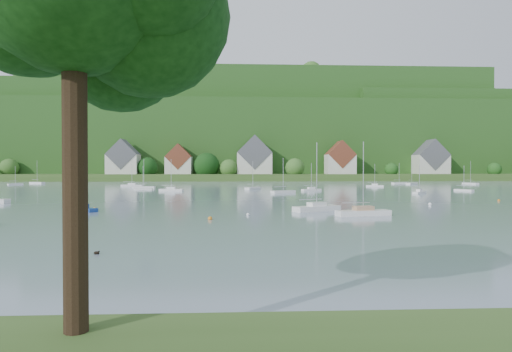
# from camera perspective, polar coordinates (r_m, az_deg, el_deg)

# --- Properties ---
(ground) EXTENTS (600.00, 600.00, 0.00)m
(ground) POSITION_cam_1_polar(r_m,az_deg,el_deg) (21.68, 9.54, -14.17)
(ground) COLOR slate
(ground) RESTS_ON ground
(far_shore_strip) EXTENTS (600.00, 60.00, 3.00)m
(far_shore_strip) POSITION_cam_1_polar(r_m,az_deg,el_deg) (220.52, -1.67, -0.08)
(far_shore_strip) COLOR #34531F
(far_shore_strip) RESTS_ON ground
(forested_ridge) EXTENTS (620.00, 181.22, 69.89)m
(forested_ridge) POSITION_cam_1_polar(r_m,az_deg,el_deg) (289.55, -1.87, 4.41)
(forested_ridge) COLOR #1A4616
(forested_ridge) RESTS_ON ground
(village_building_0) EXTENTS (14.00, 10.40, 16.00)m
(village_building_0) POSITION_cam_1_polar(r_m,az_deg,el_deg) (213.53, -16.53, 1.99)
(village_building_0) COLOR beige
(village_building_0) RESTS_ON far_shore_strip
(village_building_1) EXTENTS (12.00, 9.36, 14.00)m
(village_building_1) POSITION_cam_1_polar(r_m,az_deg,el_deg) (211.00, -9.79, 1.82)
(village_building_1) COLOR beige
(village_building_1) RESTS_ON far_shore_strip
(village_building_2) EXTENTS (16.00, 11.44, 18.00)m
(village_building_2) POSITION_cam_1_polar(r_m,az_deg,el_deg) (208.70, -0.23, 2.26)
(village_building_2) COLOR beige
(village_building_2) RESTS_ON far_shore_strip
(village_building_3) EXTENTS (13.00, 10.40, 15.50)m
(village_building_3) POSITION_cam_1_polar(r_m,az_deg,el_deg) (212.32, 10.65, 2.00)
(village_building_3) COLOR beige
(village_building_3) RESTS_ON far_shore_strip
(village_building_4) EXTENTS (15.00, 10.40, 16.50)m
(village_building_4) POSITION_cam_1_polar(r_m,az_deg,el_deg) (230.71, 21.35, 1.91)
(village_building_4) COLOR beige
(village_building_4) RESTS_ON far_shore_strip
(near_sailboat_1) EXTENTS (4.70, 3.90, 6.50)m
(near_sailboat_1) POSITION_cam_1_polar(r_m,az_deg,el_deg) (63.20, -21.26, -3.86)
(near_sailboat_1) COLOR navy
(near_sailboat_1) RESTS_ON ground
(near_sailboat_2) EXTENTS (6.78, 3.07, 8.84)m
(near_sailboat_2) POSITION_cam_1_polar(r_m,az_deg,el_deg) (55.11, 13.48, -4.45)
(near_sailboat_2) COLOR white
(near_sailboat_2) RESTS_ON ground
(near_sailboat_3) EXTENTS (6.83, 4.79, 9.07)m
(near_sailboat_3) POSITION_cam_1_polar(r_m,az_deg,el_deg) (59.98, 7.73, -3.98)
(near_sailboat_3) COLOR white
(near_sailboat_3) RESTS_ON ground
(mooring_buoy_0) EXTENTS (0.49, 0.49, 0.49)m
(mooring_buoy_0) POSITION_cam_1_polar(r_m,az_deg,el_deg) (49.60, -5.87, -5.57)
(mooring_buoy_0) COLOR orange
(mooring_buoy_0) RESTS_ON ground
(mooring_buoy_1) EXTENTS (0.38, 0.38, 0.38)m
(mooring_buoy_1) POSITION_cam_1_polar(r_m,az_deg,el_deg) (53.83, -1.03, -5.04)
(mooring_buoy_1) COLOR white
(mooring_buoy_1) RESTS_ON ground
(mooring_buoy_2) EXTENTS (0.42, 0.42, 0.42)m
(mooring_buoy_2) POSITION_cam_1_polar(r_m,az_deg,el_deg) (87.98, 28.51, -2.81)
(mooring_buoy_2) COLOR orange
(mooring_buoy_2) RESTS_ON ground
(mooring_buoy_3) EXTENTS (0.42, 0.42, 0.42)m
(mooring_buoy_3) POSITION_cam_1_polar(r_m,az_deg,el_deg) (65.21, -19.86, -4.05)
(mooring_buoy_3) COLOR orange
(mooring_buoy_3) RESTS_ON ground
(mooring_buoy_4) EXTENTS (0.50, 0.50, 0.50)m
(mooring_buoy_4) POSITION_cam_1_polar(r_m,az_deg,el_deg) (73.65, 21.26, -3.48)
(mooring_buoy_4) COLOR white
(mooring_buoy_4) RESTS_ON ground
(mooring_buoy_5) EXTENTS (0.47, 0.47, 0.47)m
(mooring_buoy_5) POSITION_cam_1_polar(r_m,az_deg,el_deg) (53.10, -22.31, -5.20)
(mooring_buoy_5) COLOR orange
(mooring_buoy_5) RESTS_ON ground
(duck_pair) EXTENTS (1.59, 1.44, 0.27)m
(duck_pair) POSITION_cam_1_polar(r_m,az_deg,el_deg) (31.27, -21.00, -9.34)
(duck_pair) COLOR black
(duck_pair) RESTS_ON ground
(far_sailboat_cluster) EXTENTS (192.51, 73.14, 8.71)m
(far_sailboat_cluster) POSITION_cam_1_polar(r_m,az_deg,el_deg) (135.95, 7.31, -1.24)
(far_sailboat_cluster) COLOR white
(far_sailboat_cluster) RESTS_ON ground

